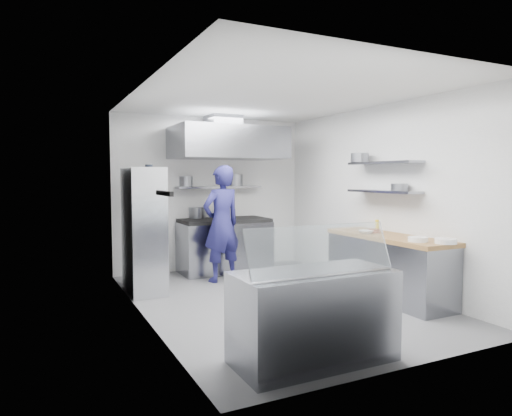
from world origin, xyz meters
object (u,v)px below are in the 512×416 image
chef (222,224)px  gas_range (225,247)px  display_case (313,316)px  wire_rack (144,230)px

chef → gas_range: bearing=-128.9°
gas_range → display_case: size_ratio=1.07×
wire_rack → display_case: (0.85, -3.24, -0.50)m
wire_rack → display_case: wire_rack is taller
gas_range → wire_rack: wire_rack is taller
chef → display_case: (-0.45, -3.42, -0.52)m
gas_range → chef: (-0.33, -0.68, 0.50)m
display_case → chef: bearing=82.5°
gas_range → chef: size_ratio=0.84×
gas_range → display_case: bearing=-100.7°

